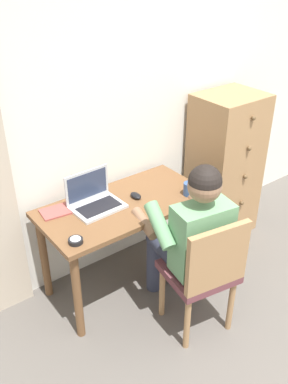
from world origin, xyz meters
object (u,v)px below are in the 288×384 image
at_px(chair, 205,271).
at_px(desk, 124,216).
at_px(dresser, 225,166).
at_px(coffee_mug, 189,189).
at_px(desk_clock, 76,241).
at_px(person_seated, 190,232).
at_px(computer_mouse, 136,196).
at_px(laptop, 94,199).
at_px(notebook_pad, 57,211).

bearing_deg(chair, desk, 101.68).
height_order(desk, dresser, dresser).
relative_size(desk, coffee_mug, 9.89).
bearing_deg(dresser, desk_clock, -169.68).
xyz_separation_m(chair, person_seated, (0.03, 0.18, 0.18)).
distance_m(desk, chair, 0.70).
bearing_deg(dresser, desk, -175.32).
xyz_separation_m(desk, computer_mouse, (0.11, 0.01, 0.13)).
relative_size(dresser, laptop, 3.60).
xyz_separation_m(desk, dresser, (1.11, 0.09, 0.02)).
bearing_deg(computer_mouse, notebook_pad, 163.44).
distance_m(laptop, coffee_mug, 0.68).
bearing_deg(coffee_mug, dresser, 22.49).
relative_size(dresser, computer_mouse, 12.59).
xyz_separation_m(dresser, person_seated, (-0.94, -0.59, 0.05)).
height_order(dresser, chair, dresser).
height_order(chair, desk_clock, chair).
distance_m(desk, laptop, 0.26).
distance_m(desk, coffee_mug, 0.50).
xyz_separation_m(computer_mouse, coffee_mug, (0.33, -0.19, 0.03)).
distance_m(person_seated, desk_clock, 0.72).
distance_m(desk_clock, notebook_pad, 0.38).
bearing_deg(desk, laptop, 153.66).
xyz_separation_m(person_seated, coffee_mug, (0.27, 0.31, 0.08)).
bearing_deg(computer_mouse, desk, -174.37).
height_order(laptop, desk_clock, laptop).
height_order(person_seated, coffee_mug, person_seated).
relative_size(dresser, coffee_mug, 10.49).
bearing_deg(desk, coffee_mug, -22.93).
bearing_deg(person_seated, desk, 108.62).
distance_m(dresser, person_seated, 1.11).
xyz_separation_m(person_seated, desk_clock, (-0.66, 0.30, 0.05)).
bearing_deg(laptop, computer_mouse, -15.45).
bearing_deg(chair, desk_clock, 142.68).
height_order(computer_mouse, coffee_mug, coffee_mug).
bearing_deg(notebook_pad, coffee_mug, -15.88).
distance_m(person_seated, notebook_pad, 0.90).
bearing_deg(dresser, laptop, -179.96).
height_order(chair, notebook_pad, chair).
height_order(person_seated, computer_mouse, person_seated).
xyz_separation_m(chair, computer_mouse, (-0.03, 0.69, 0.23)).
distance_m(computer_mouse, desk_clock, 0.63).
bearing_deg(laptop, chair, -67.32).
bearing_deg(notebook_pad, laptop, -12.61).
bearing_deg(desk_clock, laptop, 43.20).
bearing_deg(notebook_pad, chair, -49.72).
xyz_separation_m(desk, notebook_pad, (-0.43, 0.18, 0.12)).
xyz_separation_m(dresser, coffee_mug, (-0.67, -0.28, 0.14)).
relative_size(chair, computer_mouse, 8.90).
height_order(desk, desk_clock, desk_clock).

